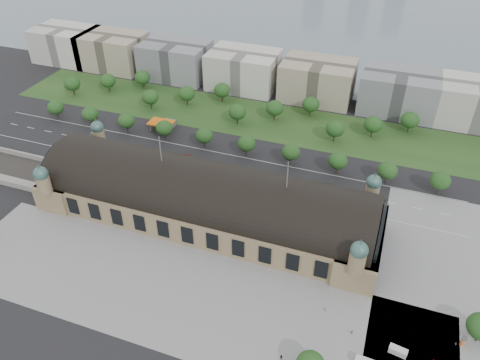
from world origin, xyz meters
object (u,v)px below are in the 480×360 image
(traffic_car_3, at_px, (188,156))
(parked_car_5, at_px, (146,171))
(bus_mid, at_px, (274,185))
(parked_car_1, at_px, (139,170))
(parked_car_4, at_px, (145,171))
(parked_car_6, at_px, (182,174))
(parked_car_3, at_px, (109,160))
(traffic_car_6, at_px, (368,203))
(parked_car_0, at_px, (99,156))
(advertising_column, at_px, (463,341))
(van_east, at_px, (397,351))
(pedestrian_0, at_px, (325,309))
(traffic_car_5, at_px, (325,188))
(traffic_car_2, at_px, (127,147))
(bus_east, at_px, (263,188))
(pedestrian_2, at_px, (456,344))
(parked_car_2, at_px, (124,164))
(bus_west, at_px, (234,181))
(pedestrian_1, at_px, (352,332))
(pedestrian_4, at_px, (281,357))
(petrol_station, at_px, (166,123))

(traffic_car_3, xyz_separation_m, parked_car_5, (-13.88, -19.86, -0.09))
(bus_mid, bearing_deg, parked_car_1, 101.68)
(parked_car_1, distance_m, parked_car_4, 3.78)
(parked_car_1, height_order, parked_car_6, parked_car_6)
(parked_car_3, bearing_deg, traffic_car_6, 64.93)
(parked_car_0, height_order, advertising_column, advertising_column)
(van_east, xyz_separation_m, pedestrian_0, (-25.59, 8.84, -0.44))
(traffic_car_5, relative_size, parked_car_3, 1.13)
(traffic_car_2, bearing_deg, parked_car_3, -14.63)
(bus_east, distance_m, pedestrian_2, 104.57)
(parked_car_6, bearing_deg, parked_car_1, -100.19)
(traffic_car_5, height_order, parked_car_0, parked_car_0)
(parked_car_1, height_order, parked_car_2, parked_car_1)
(parked_car_0, relative_size, pedestrian_0, 3.16)
(traffic_car_6, bearing_deg, parked_car_3, -78.15)
(traffic_car_2, xyz_separation_m, parked_car_2, (7.52, -14.68, -0.04))
(parked_car_4, xyz_separation_m, parked_car_6, (18.49, 4.00, 0.02))
(parked_car_0, bearing_deg, bus_mid, 70.21)
(traffic_car_5, xyz_separation_m, bus_west, (-42.82, -11.12, 0.68))
(parked_car_3, bearing_deg, traffic_car_2, 142.95)
(pedestrian_1, bearing_deg, traffic_car_6, 28.68)
(parked_car_0, bearing_deg, traffic_car_6, 70.10)
(parked_car_3, distance_m, pedestrian_4, 141.27)
(traffic_car_3, xyz_separation_m, bus_mid, (50.29, -10.20, 0.65))
(traffic_car_2, height_order, pedestrian_0, pedestrian_0)
(bus_east, relative_size, pedestrian_4, 5.49)
(parked_car_0, distance_m, pedestrian_2, 185.33)
(parked_car_2, relative_size, advertising_column, 1.28)
(parked_car_0, bearing_deg, bus_east, 68.07)
(petrol_station, bearing_deg, pedestrian_4, -49.61)
(traffic_car_3, distance_m, parked_car_5, 24.23)
(van_east, height_order, advertising_column, advertising_column)
(pedestrian_0, bearing_deg, traffic_car_2, 168.13)
(traffic_car_6, xyz_separation_m, parked_car_4, (-109.20, -12.25, 0.12))
(parked_car_3, distance_m, pedestrian_0, 137.74)
(traffic_car_2, bearing_deg, parked_car_4, 44.29)
(van_east, bearing_deg, pedestrian_4, -147.76)
(petrol_station, relative_size, bus_mid, 1.33)
(bus_mid, relative_size, pedestrian_1, 5.87)
(parked_car_5, height_order, pedestrian_0, pedestrian_0)
(petrol_station, distance_m, parked_car_0, 44.96)
(parked_car_3, distance_m, parked_car_5, 23.42)
(van_east, xyz_separation_m, advertising_column, (20.28, 10.56, 0.67))
(parked_car_2, bearing_deg, pedestrian_4, 19.97)
(traffic_car_5, xyz_separation_m, pedestrian_2, (58.23, -70.40, 0.04))
(parked_car_6, relative_size, pedestrian_4, 2.84)
(traffic_car_3, distance_m, bus_mid, 51.32)
(petrol_station, xyz_separation_m, parked_car_2, (-2.42, -42.17, -2.27))
(traffic_car_6, xyz_separation_m, pedestrian_1, (4.10, -72.66, 0.23))
(traffic_car_6, height_order, parked_car_4, parked_car_4)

